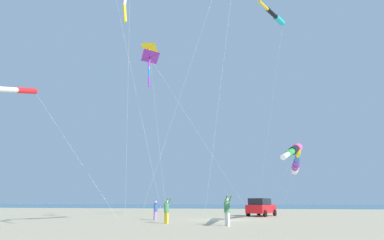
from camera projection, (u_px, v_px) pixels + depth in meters
ground_plane at (222, 220)px, 24.08m from camera, size 600.00×600.00×0.00m
ocean_water_strip at (251, 205)px, 178.73m from camera, size 240.00×600.00×0.01m
parked_car at (261, 207)px, 30.44m from camera, size 4.68×3.34×1.85m
cooler_box at (265, 213)px, 33.00m from camera, size 0.62×0.42×0.42m
person_adult_flyer at (167, 209)px, 19.67m from camera, size 0.56×0.62×1.75m
person_child_green_jacket at (227, 209)px, 17.77m from camera, size 0.67×0.66×1.88m
person_child_grey_jacket at (156, 208)px, 23.55m from camera, size 0.61×0.57×1.71m
kite_delta_long_streamer_left at (150, 57)px, 22.72m from camera, size 14.05×7.87×13.08m
kite_delta_magenta_far_left at (149, 49)px, 26.39m from camera, size 4.96×1.64×15.69m
kite_windsock_yellow_midlevel at (294, 150)px, 19.17m from camera, size 19.75×3.31×5.80m
kite_windsock_white_trailing at (296, 165)px, 23.56m from camera, size 16.47×1.31×4.99m
kite_windsock_purple_drifting at (275, 17)px, 25.40m from camera, size 14.85×3.70×17.95m
kite_windsock_rainbow_low_near at (9, 90)px, 23.27m from camera, size 9.03×9.38×11.35m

